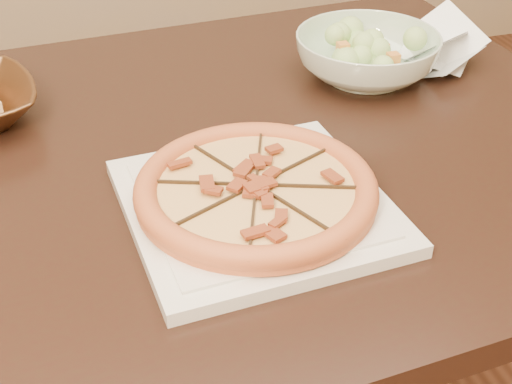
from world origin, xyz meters
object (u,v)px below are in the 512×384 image
plate (256,205)px  salad_bowl (367,56)px  dining_table (144,218)px  pizza (256,189)px

plate → salad_bowl: (0.29, 0.31, 0.03)m
dining_table → plate: (0.12, -0.16, 0.11)m
salad_bowl → dining_table: bearing=-159.7°
plate → salad_bowl: size_ratio=1.38×
dining_table → salad_bowl: bearing=20.3°
dining_table → salad_bowl: salad_bowl is taller
dining_table → pizza: (0.12, -0.16, 0.13)m
plate → pizza: size_ratio=1.11×
dining_table → plate: plate is taller
pizza → salad_bowl: (0.29, 0.31, 0.00)m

